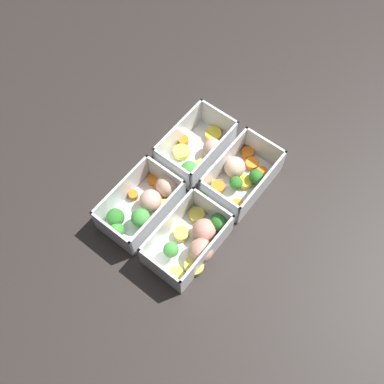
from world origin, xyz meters
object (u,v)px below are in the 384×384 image
(container_near_left, at_px, (198,150))
(container_far_left, at_px, (239,176))
(container_near_right, at_px, (145,204))
(container_far_right, at_px, (195,241))

(container_near_left, distance_m, container_far_left, 0.11)
(container_near_left, xyz_separation_m, container_near_right, (0.17, -0.00, 0.00))
(container_near_left, xyz_separation_m, container_far_left, (-0.00, 0.11, -0.00))
(container_far_left, distance_m, container_far_right, 0.17)
(container_near_right, bearing_deg, container_far_right, 90.21)
(container_near_left, relative_size, container_far_right, 0.98)
(container_far_left, height_order, container_far_right, same)
(container_near_left, bearing_deg, container_far_left, 90.39)
(container_near_left, distance_m, container_near_right, 0.17)
(container_near_left, height_order, container_far_right, same)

